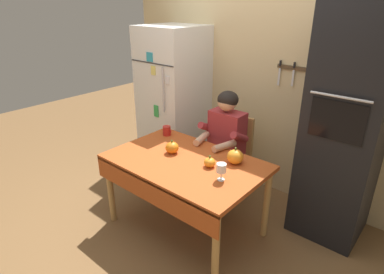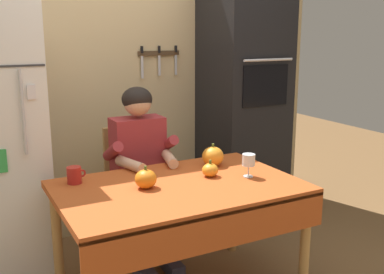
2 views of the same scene
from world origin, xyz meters
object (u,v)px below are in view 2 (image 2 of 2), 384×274
(wall_oven, at_px, (243,100))
(pumpkin_medium, at_px, (213,156))
(chair_behind_person, at_px, (132,184))
(seated_person, at_px, (141,161))
(wine_glass, at_px, (249,161))
(dining_table, at_px, (180,199))
(coffee_mug, at_px, (74,175))
(pumpkin_large, at_px, (210,170))
(pumpkin_small, at_px, (146,179))

(wall_oven, distance_m, pumpkin_medium, 0.98)
(chair_behind_person, bearing_deg, seated_person, -90.00)
(wine_glass, height_order, pumpkin_medium, pumpkin_medium)
(dining_table, bearing_deg, pumpkin_medium, 35.22)
(chair_behind_person, relative_size, coffee_mug, 8.30)
(pumpkin_large, bearing_deg, coffee_mug, 161.38)
(coffee_mug, distance_m, pumpkin_medium, 0.91)
(wall_oven, relative_size, wine_glass, 14.54)
(pumpkin_medium, bearing_deg, seated_person, 137.69)
(wall_oven, relative_size, coffee_mug, 18.75)
(dining_table, bearing_deg, pumpkin_large, 16.06)
(chair_behind_person, height_order, coffee_mug, chair_behind_person)
(chair_behind_person, distance_m, pumpkin_medium, 0.71)
(wall_oven, xyz_separation_m, chair_behind_person, (-1.05, -0.13, -0.54))
(wall_oven, distance_m, chair_behind_person, 1.19)
(dining_table, height_order, pumpkin_medium, pumpkin_medium)
(dining_table, height_order, chair_behind_person, chair_behind_person)
(pumpkin_small, bearing_deg, pumpkin_medium, 20.22)
(pumpkin_large, distance_m, pumpkin_small, 0.43)
(wall_oven, relative_size, pumpkin_medium, 13.90)
(wall_oven, height_order, wine_glass, wall_oven)
(chair_behind_person, relative_size, pumpkin_small, 7.10)
(seated_person, relative_size, pumpkin_small, 9.50)
(wine_glass, height_order, pumpkin_small, wine_glass)
(chair_behind_person, bearing_deg, coffee_mug, -138.61)
(pumpkin_medium, bearing_deg, dining_table, -144.78)
(dining_table, xyz_separation_m, coffee_mug, (-0.53, 0.33, 0.13))
(seated_person, xyz_separation_m, pumpkin_medium, (0.38, -0.34, 0.07))
(wine_glass, xyz_separation_m, pumpkin_medium, (-0.07, 0.31, -0.04))
(chair_behind_person, bearing_deg, pumpkin_small, -104.32)
(pumpkin_large, relative_size, pumpkin_medium, 0.69)
(pumpkin_small, bearing_deg, wine_glass, -9.07)
(dining_table, height_order, wine_glass, wine_glass)
(seated_person, relative_size, coffee_mug, 11.11)
(wall_oven, distance_m, seated_person, 1.15)
(wall_oven, xyz_separation_m, seated_person, (-1.05, -0.32, -0.31))
(dining_table, xyz_separation_m, pumpkin_large, (0.24, 0.07, 0.13))
(chair_behind_person, xyz_separation_m, coffee_mug, (-0.53, -0.46, 0.28))
(seated_person, xyz_separation_m, pumpkin_small, (-0.19, -0.55, 0.06))
(pumpkin_small, bearing_deg, coffee_mug, 141.01)
(coffee_mug, bearing_deg, pumpkin_small, -38.99)
(wine_glass, distance_m, pumpkin_small, 0.64)
(wall_oven, height_order, pumpkin_large, wall_oven)
(seated_person, distance_m, pumpkin_medium, 0.51)
(chair_behind_person, relative_size, pumpkin_medium, 6.16)
(seated_person, xyz_separation_m, pumpkin_large, (0.24, -0.54, 0.04))
(pumpkin_medium, relative_size, pumpkin_small, 1.15)
(coffee_mug, height_order, pumpkin_medium, pumpkin_medium)
(pumpkin_medium, bearing_deg, pumpkin_small, -159.78)
(wall_oven, height_order, pumpkin_small, wall_oven)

